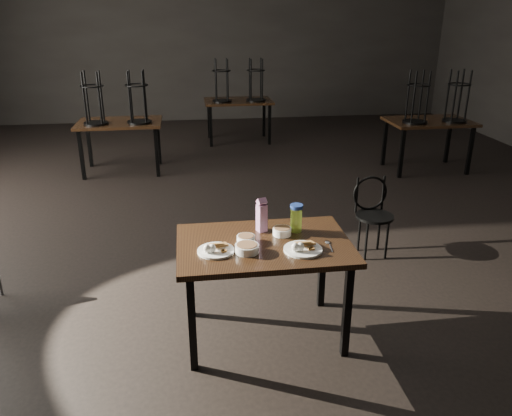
{
  "coord_description": "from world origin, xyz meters",
  "views": [
    {
      "loc": [
        -0.7,
        -5.0,
        2.24
      ],
      "look_at": [
        -0.21,
        -1.53,
        0.85
      ],
      "focal_mm": 35.0,
      "sensor_mm": 36.0,
      "label": 1
    }
  ],
  "objects": [
    {
      "name": "room",
      "position": [
        -0.06,
        0.01,
        2.33
      ],
      "size": [
        12.0,
        12.04,
        3.22
      ],
      "color": "black",
      "rests_on": "ground"
    },
    {
      "name": "main_table",
      "position": [
        -0.21,
        -1.93,
        0.67
      ],
      "size": [
        1.2,
        0.8,
        0.75
      ],
      "color": "black",
      "rests_on": "ground"
    },
    {
      "name": "plate_left",
      "position": [
        -0.55,
        -2.02,
        0.77
      ],
      "size": [
        0.25,
        0.25,
        0.08
      ],
      "color": "white",
      "rests_on": "main_table"
    },
    {
      "name": "plate_right",
      "position": [
        0.02,
        -2.09,
        0.77
      ],
      "size": [
        0.26,
        0.26,
        0.08
      ],
      "color": "white",
      "rests_on": "main_table"
    },
    {
      "name": "bowl_near",
      "position": [
        -0.34,
        -1.91,
        0.78
      ],
      "size": [
        0.13,
        0.13,
        0.05
      ],
      "color": "white",
      "rests_on": "main_table"
    },
    {
      "name": "bowl_far",
      "position": [
        -0.07,
        -1.82,
        0.78
      ],
      "size": [
        0.13,
        0.13,
        0.05
      ],
      "color": "white",
      "rests_on": "main_table"
    },
    {
      "name": "bowl_big",
      "position": [
        -0.35,
        -2.06,
        0.78
      ],
      "size": [
        0.16,
        0.16,
        0.05
      ],
      "color": "white",
      "rests_on": "main_table"
    },
    {
      "name": "juice_carton",
      "position": [
        -0.2,
        -1.73,
        0.87
      ],
      "size": [
        0.08,
        0.08,
        0.26
      ],
      "color": "#7E1662",
      "rests_on": "main_table"
    },
    {
      "name": "water_bottle",
      "position": [
        0.05,
        -1.77,
        0.86
      ],
      "size": [
        0.1,
        0.1,
        0.21
      ],
      "color": "#A9D73F",
      "rests_on": "main_table"
    },
    {
      "name": "spoon",
      "position": [
        0.22,
        -2.01,
        0.75
      ],
      "size": [
        0.04,
        0.18,
        0.01
      ],
      "color": "silver",
      "rests_on": "main_table"
    },
    {
      "name": "bentwood_chair",
      "position": [
        1.04,
        -0.74,
        0.45
      ],
      "size": [
        0.36,
        0.36,
        0.76
      ],
      "rotation": [
        0.0,
        0.0,
        0.04
      ],
      "color": "black",
      "rests_on": "ground"
    },
    {
      "name": "bg_table_left",
      "position": [
        -1.66,
        2.31,
        0.75
      ],
      "size": [
        1.2,
        0.8,
        1.48
      ],
      "color": "black",
      "rests_on": "ground"
    },
    {
      "name": "bg_table_right",
      "position": [
        2.82,
        1.77,
        0.75
      ],
      "size": [
        1.2,
        0.8,
        1.48
      ],
      "color": "black",
      "rests_on": "ground"
    },
    {
      "name": "bg_table_far",
      "position": [
        0.24,
        3.92,
        0.75
      ],
      "size": [
        1.2,
        0.8,
        1.48
      ],
      "color": "black",
      "rests_on": "ground"
    }
  ]
}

